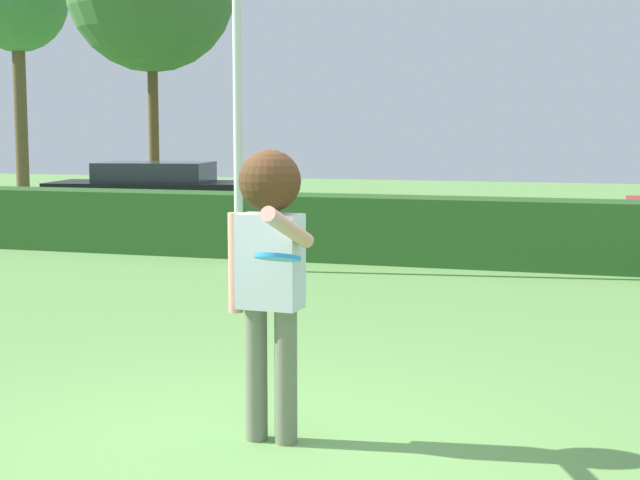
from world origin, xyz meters
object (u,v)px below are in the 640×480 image
person (270,252)px  parked_car_black (156,190)px  lamppost (237,46)px  oak_tree (17,4)px  frisbee (278,257)px

person → parked_car_black: 14.12m
person → lamppost: bearing=113.9°
person → oak_tree: 23.38m
frisbee → lamppost: (-3.28, 7.39, 1.77)m
lamppost → person: bearing=-66.1°
person → lamppost: 7.53m
lamppost → parked_car_black: 7.28m
frisbee → oak_tree: oak_tree is taller
parked_car_black → oak_tree: 10.37m
lamppost → oak_tree: oak_tree is taller
person → oak_tree: size_ratio=0.26×
lamppost → oak_tree: (-11.30, 11.38, 2.33)m
lamppost → oak_tree: size_ratio=0.79×
oak_tree → parked_car_black: bearing=-39.1°
frisbee → parked_car_black: frisbee is taller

